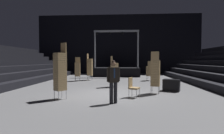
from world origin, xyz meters
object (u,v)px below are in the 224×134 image
at_px(chair_stack_front_left, 149,71).
at_px(equipment_road_case, 171,85).
at_px(stage_riser, 117,71).
at_px(chair_stack_rear_left, 155,73).
at_px(chair_stack_mid_left, 114,71).
at_px(chair_stack_mid_right, 78,69).
at_px(loose_chair_near_man, 133,86).
at_px(chair_stack_front_right, 90,67).
at_px(man_with_tie, 113,79).
at_px(chair_stack_mid_centre, 60,71).

bearing_deg(chair_stack_front_left, equipment_road_case, -95.11).
xyz_separation_m(stage_riser, chair_stack_rear_left, (2.46, -10.70, 0.53)).
xyz_separation_m(chair_stack_mid_left, chair_stack_mid_right, (-3.33, 3.20, 0.00)).
xyz_separation_m(chair_stack_rear_left, equipment_road_case, (1.07, 0.88, -0.77)).
bearing_deg(chair_stack_rear_left, chair_stack_mid_right, 153.37).
height_order(chair_stack_rear_left, equipment_road_case, chair_stack_rear_left).
distance_m(chair_stack_mid_right, loose_chair_near_man, 7.92).
distance_m(stage_riser, chair_stack_mid_left, 8.38).
relative_size(stage_riser, chair_stack_mid_right, 2.49).
xyz_separation_m(stage_riser, equipment_road_case, (3.53, -9.83, -0.24)).
distance_m(chair_stack_front_right, loose_chair_near_man, 8.21).
relative_size(chair_stack_front_left, chair_stack_mid_right, 0.83).
xyz_separation_m(man_with_tie, chair_stack_rear_left, (2.09, 2.29, 0.11)).
distance_m(chair_stack_front_left, chair_stack_rear_left, 6.29).
distance_m(chair_stack_front_left, chair_stack_mid_centre, 9.42).
distance_m(chair_stack_mid_right, chair_stack_rear_left, 7.89).
xyz_separation_m(chair_stack_mid_right, equipment_road_case, (6.70, -4.66, -0.69)).
xyz_separation_m(stage_riser, chair_stack_front_right, (-2.27, -4.34, 0.62)).
relative_size(man_with_tie, chair_stack_mid_left, 0.86).
bearing_deg(man_with_tie, chair_stack_front_left, -131.63).
distance_m(chair_stack_front_left, equipment_road_case, 5.42).
xyz_separation_m(chair_stack_mid_left, chair_stack_mid_centre, (-2.24, -3.98, 0.25)).
distance_m(stage_riser, equipment_road_case, 10.44).
relative_size(chair_stack_mid_right, chair_stack_rear_left, 0.92).
height_order(stage_riser, chair_stack_mid_left, stage_riser).
bearing_deg(chair_stack_front_left, chair_stack_front_right, 168.58).
xyz_separation_m(chair_stack_mid_left, chair_stack_rear_left, (2.30, -2.33, 0.08)).
height_order(man_with_tie, chair_stack_mid_right, chair_stack_mid_right).
bearing_deg(loose_chair_near_man, chair_stack_front_right, -129.73).
bearing_deg(equipment_road_case, stage_riser, 109.74).
bearing_deg(stage_riser, man_with_tie, -88.38).
distance_m(chair_stack_mid_left, chair_stack_rear_left, 3.27).
distance_m(chair_stack_mid_left, equipment_road_case, 3.73).
bearing_deg(man_with_tie, chair_stack_mid_centre, -39.09).
relative_size(chair_stack_front_right, chair_stack_mid_centre, 0.93).
height_order(chair_stack_front_right, chair_stack_mid_left, chair_stack_front_right).
xyz_separation_m(chair_stack_front_right, chair_stack_mid_centre, (0.19, -8.00, 0.08)).
bearing_deg(chair_stack_front_right, man_with_tie, 20.73).
xyz_separation_m(stage_riser, chair_stack_mid_left, (0.16, -8.37, 0.45)).
height_order(chair_stack_mid_right, chair_stack_rear_left, chair_stack_rear_left).
bearing_deg(loose_chair_near_man, chair_stack_mid_centre, -54.64).
bearing_deg(chair_stack_mid_left, chair_stack_mid_centre, -45.02).
height_order(man_with_tie, chair_stack_front_left, man_with_tie).
distance_m(chair_stack_rear_left, equipment_road_case, 1.59).
relative_size(chair_stack_mid_left, chair_stack_mid_right, 1.00).
distance_m(man_with_tie, chair_stack_rear_left, 3.10).
bearing_deg(chair_stack_front_left, chair_stack_mid_centre, -133.24).
height_order(stage_riser, chair_stack_mid_right, stage_riser).
height_order(chair_stack_mid_right, chair_stack_mid_centre, chair_stack_mid_centre).
relative_size(stage_riser, equipment_road_case, 5.67).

